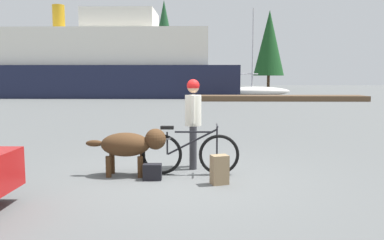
% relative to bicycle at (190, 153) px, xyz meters
% --- Properties ---
extents(ground_plane, '(160.00, 160.00, 0.00)m').
position_rel_bicycle_xyz_m(ground_plane, '(-0.27, -0.25, -0.40)').
color(ground_plane, '#595B5B').
extents(bicycle, '(1.80, 0.44, 0.93)m').
position_rel_bicycle_xyz_m(bicycle, '(0.00, 0.00, 0.00)').
color(bicycle, black).
rests_on(bicycle, ground_plane).
extents(person_cyclist, '(0.32, 0.53, 1.75)m').
position_rel_bicycle_xyz_m(person_cyclist, '(0.05, 0.52, 0.66)').
color(person_cyclist, '#333338').
rests_on(person_cyclist, ground_plane).
extents(dog, '(1.47, 0.51, 0.87)m').
position_rel_bicycle_xyz_m(dog, '(-1.07, -0.09, 0.17)').
color(dog, '#472D19').
rests_on(dog, ground_plane).
extents(backpack, '(0.33, 0.28, 0.49)m').
position_rel_bicycle_xyz_m(backpack, '(0.52, -0.64, -0.15)').
color(backpack, '#8C7251').
rests_on(backpack, ground_plane).
extents(handbag_pannier, '(0.32, 0.18, 0.28)m').
position_rel_bicycle_xyz_m(handbag_pannier, '(-0.64, -0.39, -0.26)').
color(handbag_pannier, black).
rests_on(handbag_pannier, ground_plane).
extents(dock_pier, '(13.30, 2.25, 0.40)m').
position_rel_bicycle_xyz_m(dock_pier, '(6.04, 22.42, -0.20)').
color(dock_pier, brown).
rests_on(dock_pier, ground_plane).
extents(ferry_boat, '(26.39, 8.57, 8.39)m').
position_rel_bicycle_xyz_m(ferry_boat, '(-9.60, 28.80, 2.52)').
color(ferry_boat, '#191E38').
rests_on(ferry_boat, ground_plane).
extents(sailboat_moored, '(7.12, 1.99, 8.19)m').
position_rel_bicycle_xyz_m(sailboat_moored, '(5.10, 29.51, 0.10)').
color(sailboat_moored, silver).
rests_on(sailboat_moored, ground_plane).
extents(pine_tree_far_left, '(3.69, 3.69, 12.01)m').
position_rel_bicycle_xyz_m(pine_tree_far_left, '(-7.21, 49.21, 6.88)').
color(pine_tree_far_left, '#4C331E').
rests_on(pine_tree_far_left, ground_plane).
extents(pine_tree_center, '(3.67, 3.67, 12.08)m').
position_rel_bicycle_xyz_m(pine_tree_center, '(-4.73, 45.54, 7.07)').
color(pine_tree_center, '#4C331E').
rests_on(pine_tree_center, ground_plane).
extents(pine_tree_far_right, '(4.22, 4.22, 10.99)m').
position_rel_bicycle_xyz_m(pine_tree_far_right, '(9.71, 47.04, 6.09)').
color(pine_tree_far_right, '#4C331E').
rests_on(pine_tree_far_right, ground_plane).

